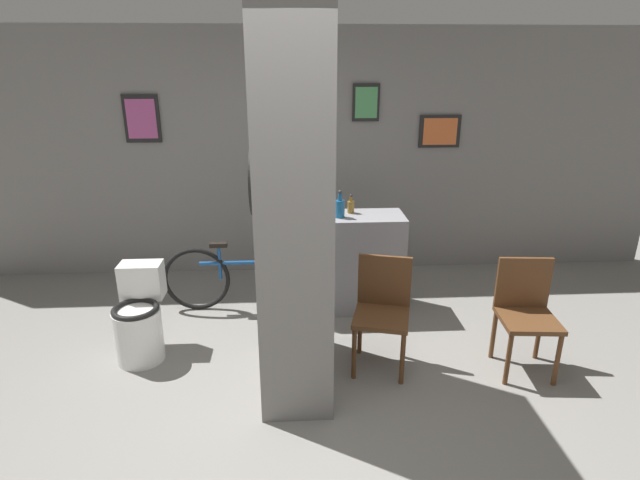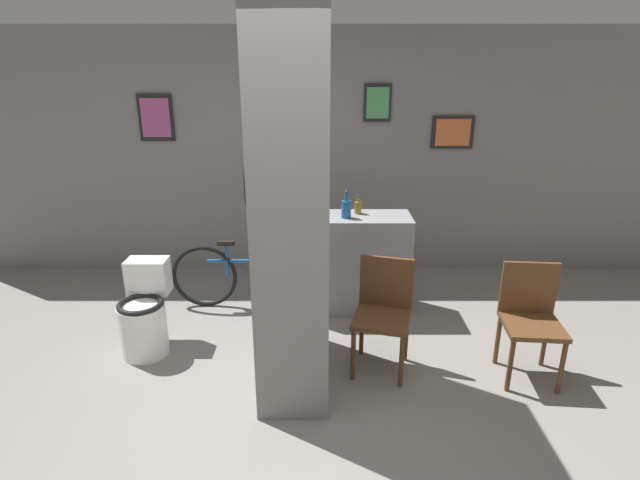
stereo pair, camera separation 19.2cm
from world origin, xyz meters
name	(u,v)px [view 1 (the left image)]	position (x,y,z in m)	size (l,w,h in m)	color
ground_plane	(309,421)	(0.00, 0.00, 0.00)	(14.00, 14.00, 0.00)	gray
wall_back	(299,155)	(0.00, 2.63, 1.30)	(8.00, 0.09, 2.60)	gray
pillar_center	(294,212)	(-0.08, 0.51, 1.30)	(0.51, 1.01, 2.60)	gray
counter_shelf	(343,262)	(0.38, 1.62, 0.46)	(1.11, 0.44, 0.93)	gray
toilet	(139,320)	(-1.31, 0.87, 0.32)	(0.37, 0.53, 0.73)	white
chair_near_pillar	(382,307)	(0.59, 0.66, 0.48)	(0.50, 0.50, 0.86)	brown
chair_by_doorway	(526,310)	(1.66, 0.55, 0.48)	(0.44, 0.44, 0.86)	brown
bicycle	(245,277)	(-0.55, 1.65, 0.33)	(1.53, 0.42, 0.67)	black
bottle_tall	(340,208)	(0.34, 1.57, 1.02)	(0.09, 0.09, 0.25)	#19598C
bottle_short	(351,206)	(0.46, 1.70, 0.99)	(0.06, 0.06, 0.18)	olive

